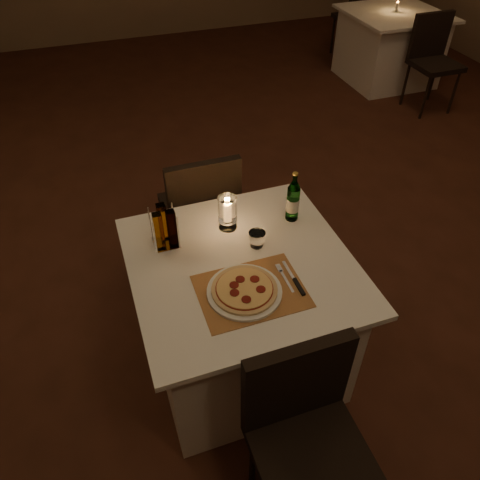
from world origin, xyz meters
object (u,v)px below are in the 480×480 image
object	(u,v)px
chair_near	(305,425)
tumbler	(257,239)
chair_far	(201,206)
plate	(244,291)
water_bottle	(293,201)
neighbor_table_right	(389,47)
hurricane_candle	(227,210)
main_table	(241,314)
pizza	(244,289)

from	to	relation	value
chair_near	tumbler	world-z (taller)	chair_near
chair_far	chair_near	bearing A→B (deg)	-90.00
plate	water_bottle	distance (m)	0.57
water_bottle	neighbor_table_right	world-z (taller)	water_bottle
tumbler	water_bottle	size ratio (longest dim) A/B	0.29
chair_far	hurricane_candle	world-z (taller)	hurricane_candle
plate	neighbor_table_right	size ratio (longest dim) A/B	0.32
plate	main_table	bearing A→B (deg)	74.48
hurricane_candle	plate	bearing A→B (deg)	-98.98
chair_near	neighbor_table_right	world-z (taller)	chair_near
plate	water_bottle	size ratio (longest dim) A/B	1.18
chair_far	tumbler	bearing A→B (deg)	-80.39
tumbler	hurricane_candle	xyz separation A→B (m)	(-0.09, 0.17, 0.06)
plate	hurricane_candle	xyz separation A→B (m)	(0.07, 0.44, 0.09)
neighbor_table_right	water_bottle	bearing A→B (deg)	-131.08
pizza	neighbor_table_right	xyz separation A→B (m)	(2.88, 3.25, -0.39)
main_table	pizza	distance (m)	0.44
chair_near	chair_far	distance (m)	1.43
pizza	neighbor_table_right	distance (m)	4.36
plate	water_bottle	bearing A→B (deg)	45.36
water_bottle	main_table	bearing A→B (deg)	-147.47
chair_near	hurricane_candle	world-z (taller)	hurricane_candle
main_table	plate	world-z (taller)	plate
chair_near	plate	size ratio (longest dim) A/B	2.81
pizza	plate	bearing A→B (deg)	129.87
chair_near	neighbor_table_right	distance (m)	4.72
tumbler	neighbor_table_right	size ratio (longest dim) A/B	0.08
hurricane_candle	neighbor_table_right	distance (m)	4.00
water_bottle	tumbler	bearing A→B (deg)	-150.53
water_bottle	hurricane_candle	size ratio (longest dim) A/B	1.52
chair_near	chair_far	world-z (taller)	same
chair_near	pizza	xyz separation A→B (m)	(-0.05, 0.53, 0.22)
plate	tumbler	xyz separation A→B (m)	(0.16, 0.27, 0.03)
chair_near	pizza	size ratio (longest dim) A/B	3.21
plate	water_bottle	xyz separation A→B (m)	(0.39, 0.40, 0.10)
tumbler	chair_far	bearing A→B (deg)	99.61
chair_far	pizza	world-z (taller)	chair_far
chair_far	neighbor_table_right	world-z (taller)	chair_far
plate	pizza	size ratio (longest dim) A/B	1.14
plate	tumbler	size ratio (longest dim) A/B	4.06
tumbler	hurricane_candle	size ratio (longest dim) A/B	0.44
water_bottle	neighbor_table_right	size ratio (longest dim) A/B	0.27
main_table	water_bottle	size ratio (longest dim) A/B	3.70
chair_near	pizza	distance (m)	0.58
main_table	plate	xyz separation A→B (m)	(-0.05, -0.18, 0.38)
chair_far	plate	world-z (taller)	chair_far
plate	neighbor_table_right	bearing A→B (deg)	48.46
plate	chair_far	bearing A→B (deg)	86.80
chair_far	water_bottle	size ratio (longest dim) A/B	3.33
main_table	chair_far	bearing A→B (deg)	90.00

